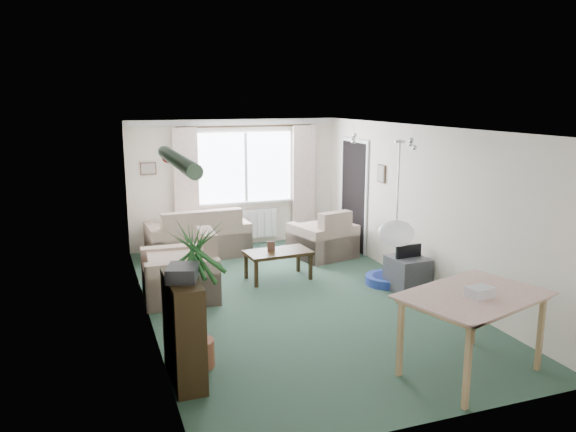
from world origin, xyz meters
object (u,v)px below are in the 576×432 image
object	(u,v)px
tv_cube	(408,274)
pet_bed	(387,280)
bookshelf	(183,329)
dining_table	(471,335)
armchair_corner	(322,233)
houseplant	(197,295)
armchair_left	(179,265)
sofa	(198,231)
coffee_table	(278,265)

from	to	relation	value
tv_cube	pet_bed	distance (m)	0.43
bookshelf	dining_table	world-z (taller)	bookshelf
armchair_corner	houseplant	world-z (taller)	houseplant
houseplant	tv_cube	bearing A→B (deg)	21.80
houseplant	armchair_corner	bearing A→B (deg)	49.94
dining_table	armchair_left	bearing A→B (deg)	126.73
sofa	tv_cube	world-z (taller)	sofa
pet_bed	coffee_table	bearing A→B (deg)	151.99
armchair_left	pet_bed	bearing A→B (deg)	83.39
bookshelf	armchair_left	bearing A→B (deg)	80.88
armchair_left	bookshelf	size ratio (longest dim) A/B	0.99
armchair_corner	dining_table	world-z (taller)	armchair_corner
dining_table	armchair_corner	bearing A→B (deg)	86.28
armchair_corner	coffee_table	size ratio (longest dim) A/B	0.97
sofa	pet_bed	size ratio (longest dim) A/B	2.70
bookshelf	pet_bed	distance (m)	3.93
sofa	bookshelf	bearing A→B (deg)	74.43
armchair_left	coffee_table	bearing A→B (deg)	103.17
armchair_corner	pet_bed	xyz separation A→B (m)	(0.32, -1.74, -0.37)
coffee_table	bookshelf	xyz separation A→B (m)	(-1.92, -2.70, 0.31)
tv_cube	pet_bed	world-z (taller)	tv_cube
bookshelf	pet_bed	xyz separation A→B (m)	(3.40, 1.91, -0.47)
coffee_table	tv_cube	distance (m)	1.99
coffee_table	dining_table	world-z (taller)	dining_table
armchair_left	coffee_table	xyz separation A→B (m)	(1.58, 0.30, -0.25)
bookshelf	houseplant	size ratio (longest dim) A/B	0.67
coffee_table	bookshelf	distance (m)	3.33
armchair_corner	bookshelf	size ratio (longest dim) A/B	0.91
armchair_corner	pet_bed	bearing A→B (deg)	87.32
bookshelf	dining_table	bearing A→B (deg)	-18.47
sofa	pet_bed	bearing A→B (deg)	130.12
dining_table	pet_bed	bearing A→B (deg)	77.50
pet_bed	armchair_corner	bearing A→B (deg)	100.56
coffee_table	pet_bed	distance (m)	1.69
bookshelf	houseplant	xyz separation A→B (m)	(0.19, 0.21, 0.26)
armchair_corner	sofa	bearing A→B (deg)	-35.00
bookshelf	armchair_corner	bearing A→B (deg)	48.77
sofa	bookshelf	distance (m)	4.59
sofa	dining_table	size ratio (longest dim) A/B	1.31
armchair_left	dining_table	size ratio (longest dim) A/B	0.79
coffee_table	dining_table	size ratio (longest dim) A/B	0.75
armchair_corner	tv_cube	bearing A→B (deg)	89.20
coffee_table	pet_bed	bearing A→B (deg)	-28.01
armchair_left	houseplant	bearing A→B (deg)	-1.41
sofa	armchair_left	size ratio (longest dim) A/B	1.67
houseplant	dining_table	xyz separation A→B (m)	(2.59, -1.09, -0.37)
sofa	armchair_left	bearing A→B (deg)	69.38
pet_bed	houseplant	bearing A→B (deg)	-152.14
sofa	armchair_corner	size ratio (longest dim) A/B	1.82
coffee_table	houseplant	distance (m)	3.08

